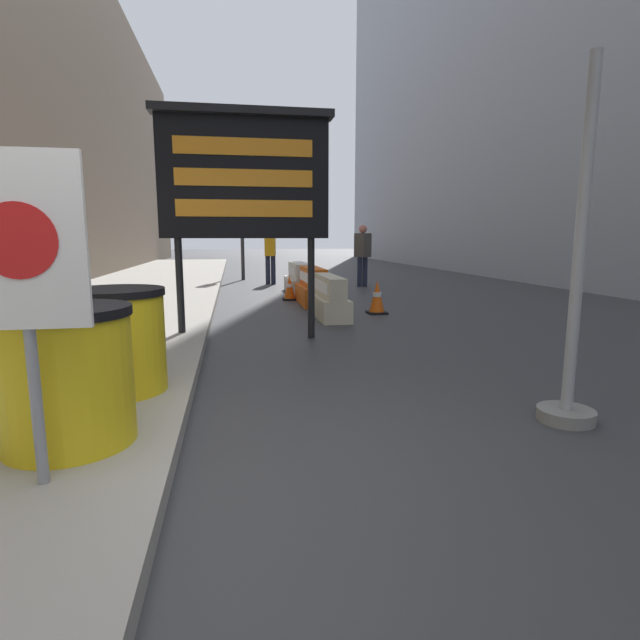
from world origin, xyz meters
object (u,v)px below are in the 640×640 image
barrel_drum_middle (116,340)px  pedestrian_passerby (363,250)px  jersey_barrier_white (300,280)px  traffic_cone_near (377,297)px  message_board (244,177)px  warning_sign (21,262)px  jersey_barrier_cream (329,299)px  traffic_light_near_curb (241,190)px  jersey_barrier_orange_far (313,288)px  barrel_drum_foreground (66,376)px  traffic_cone_mid (290,288)px  pedestrian_worker (270,249)px

barrel_drum_middle → pedestrian_passerby: pedestrian_passerby is taller
jersey_barrier_white → traffic_cone_near: size_ratio=2.79×
message_board → traffic_cone_near: message_board is taller
barrel_drum_middle → warning_sign: (-0.04, -1.67, 0.74)m
jersey_barrier_cream → traffic_light_near_curb: bearing=99.3°
jersey_barrier_orange_far → jersey_barrier_white: bearing=90.0°
message_board → pedestrian_passerby: (3.57, 7.30, -1.19)m
barrel_drum_foreground → jersey_barrier_white: 10.14m
jersey_barrier_white → traffic_cone_mid: bearing=-106.1°
traffic_cone_mid → pedestrian_passerby: pedestrian_passerby is taller
warning_sign → traffic_cone_near: 7.49m
barrel_drum_middle → pedestrian_worker: size_ratio=0.48×
traffic_light_near_curb → pedestrian_passerby: 4.92m
jersey_barrier_cream → jersey_barrier_orange_far: bearing=90.0°
jersey_barrier_orange_far → pedestrian_passerby: 4.19m
barrel_drum_middle → message_board: 3.36m
message_board → traffic_cone_mid: message_board is taller
warning_sign → pedestrian_passerby: size_ratio=0.96×
traffic_cone_mid → traffic_light_near_curb: size_ratio=0.14×
barrel_drum_middle → pedestrian_worker: (2.13, 11.15, 0.49)m
jersey_barrier_white → warning_sign: bearing=-104.9°
traffic_cone_mid → pedestrian_passerby: (2.48, 2.82, 0.78)m
barrel_drum_foreground → warning_sign: 0.93m
warning_sign → jersey_barrier_orange_far: size_ratio=1.02×
barrel_drum_middle → traffic_cone_near: bearing=52.2°
jersey_barrier_orange_far → pedestrian_passerby: bearing=60.3°
traffic_cone_mid → pedestrian_worker: (-0.14, 4.00, 0.80)m
message_board → pedestrian_worker: message_board is taller
barrel_drum_foreground → traffic_light_near_curb: size_ratio=0.21×
warning_sign → jersey_barrier_orange_far: bearing=71.2°
message_board → pedestrian_worker: bearing=83.6°
barrel_drum_foreground → pedestrian_passerby: size_ratio=0.49×
barrel_drum_foreground → traffic_cone_mid: (2.33, 8.25, -0.30)m
jersey_barrier_cream → jersey_barrier_white: size_ratio=0.94×
jersey_barrier_orange_far → pedestrian_passerby: pedestrian_passerby is taller
barrel_drum_middle → warning_sign: warning_sign is taller
traffic_light_near_curb → pedestrian_passerby: size_ratio=2.30×
message_board → jersey_barrier_white: 6.46m
jersey_barrier_orange_far → pedestrian_worker: pedestrian_worker is taller
warning_sign → traffic_light_near_curb: bearing=84.7°
barrel_drum_middle → message_board: (1.18, 2.66, 1.67)m
pedestrian_passerby → barrel_drum_foreground: bearing=132.5°
traffic_light_near_curb → pedestrian_worker: 2.73m
traffic_light_near_curb → traffic_cone_mid: bearing=-80.6°
traffic_light_near_curb → pedestrian_worker: (0.81, -1.75, -1.92)m
message_board → jersey_barrier_white: (1.52, 5.98, -1.91)m
jersey_barrier_white → traffic_cone_mid: jersey_barrier_white is taller
barrel_drum_foreground → pedestrian_worker: size_ratio=0.48×
warning_sign → message_board: bearing=74.3°
pedestrian_worker → pedestrian_passerby: size_ratio=1.01×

